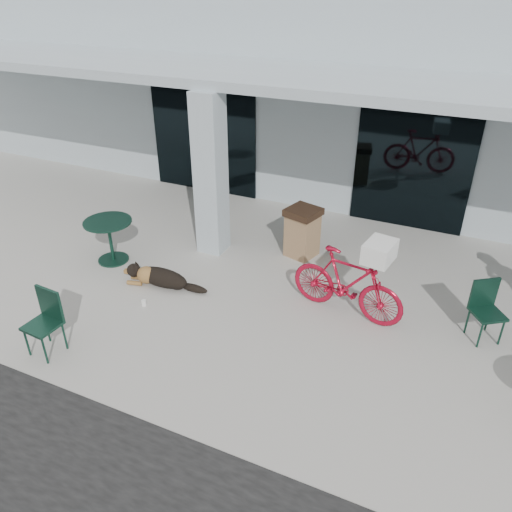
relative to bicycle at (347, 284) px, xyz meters
The scene contains 14 objects.
ground 2.05m from the bicycle, 140.14° to the right, with size 80.00×80.00×0.00m, color #A29F99.
building 7.58m from the bicycle, 101.81° to the left, with size 22.00×7.00×4.50m, color #A9B9C0.
storefront_glass_left 6.05m from the bicycle, 141.74° to the left, with size 2.80×0.06×2.70m, color black.
storefront_glass_right 3.81m from the bicycle, 85.58° to the left, with size 2.40×0.06×2.70m, color black.
column 3.34m from the bicycle, 161.01° to the left, with size 0.50×0.50×3.12m, color #A9B9C0.
overhang 3.83m from the bicycle, 122.92° to the left, with size 22.00×2.80×0.18m, color #A9B9C0.
bicycle is the anchor object (origin of this frame).
laundry_basket 0.86m from the bicycle, ahead, with size 0.53×0.39×0.31m, color white.
dog 3.25m from the bicycle, 169.95° to the right, with size 1.17×0.39×0.39m, color black, non-canonical shape.
cup_near_dog 3.39m from the bicycle, 158.95° to the right, with size 0.08×0.08×0.10m, color white.
cafe_table_near 4.57m from the bicycle, behind, with size 0.90×0.90×0.85m, color #13382B, non-canonical shape.
cafe_chair_near 4.63m from the bicycle, 143.34° to the right, with size 0.45×0.49×1.00m, color #13382B, non-canonical shape.
cafe_chair_far_a 2.11m from the bicycle, ahead, with size 0.43×0.47×0.96m, color #13382B, non-canonical shape.
trash_receptacle 2.02m from the bicycle, 130.51° to the left, with size 0.58×0.58×0.99m, color #906D4B, non-canonical shape.
Camera 1 is at (2.97, -5.41, 4.92)m, focal length 35.00 mm.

